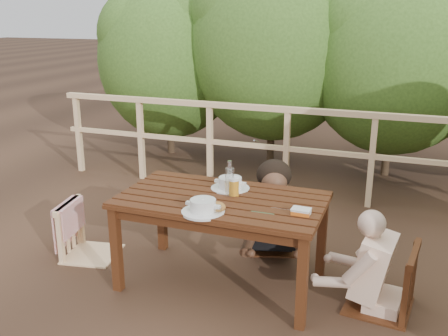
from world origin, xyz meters
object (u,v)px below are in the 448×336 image
(chair_left, at_px, (89,207))
(tumbler, at_px, (217,210))
(chair_far, at_px, (272,202))
(soup_near, at_px, (203,206))
(butter_tub, at_px, (301,212))
(woman, at_px, (273,177))
(diner_right, at_px, (391,231))
(chair_right, at_px, (384,248))
(bread_roll, at_px, (217,207))
(table, at_px, (222,242))
(soup_far, at_px, (230,184))
(beer_glass, at_px, (234,187))
(bottle, at_px, (230,179))

(chair_left, relative_size, tumbler, 12.61)
(chair_far, bearing_deg, soup_near, -119.03)
(butter_tub, bearing_deg, woman, 118.34)
(diner_right, bearing_deg, woman, 63.07)
(chair_right, distance_m, woman, 1.17)
(bread_roll, bearing_deg, soup_near, -144.02)
(chair_right, xyz_separation_m, tumbler, (-1.06, -0.37, 0.27))
(table, relative_size, chair_far, 1.75)
(soup_near, bearing_deg, soup_far, 88.50)
(diner_right, xyz_separation_m, beer_glass, (-1.10, -0.00, 0.18))
(table, xyz_separation_m, beer_glass, (0.07, 0.07, 0.41))
(soup_far, xyz_separation_m, beer_glass, (0.08, -0.13, 0.02))
(chair_left, relative_size, soup_near, 2.97)
(diner_right, distance_m, butter_tub, 0.61)
(chair_left, xyz_separation_m, soup_near, (1.17, -0.34, 0.30))
(soup_near, height_order, beer_glass, beer_glass)
(chair_left, relative_size, bottle, 3.11)
(soup_far, relative_size, tumbler, 4.27)
(table, xyz_separation_m, chair_far, (0.19, 0.71, 0.08))
(chair_left, bearing_deg, diner_right, -99.23)
(woman, height_order, soup_far, woman)
(chair_left, distance_m, soup_far, 1.23)
(chair_left, distance_m, diner_right, 2.36)
(soup_far, height_order, butter_tub, soup_far)
(chair_right, relative_size, bread_roll, 7.43)
(table, bearing_deg, beer_glass, 45.78)
(beer_glass, distance_m, bottle, 0.08)
(soup_far, xyz_separation_m, tumbler, (0.09, -0.50, -0.01))
(bottle, xyz_separation_m, butter_tub, (0.56, -0.16, -0.11))
(table, relative_size, butter_tub, 11.74)
(beer_glass, xyz_separation_m, tumbler, (0.01, -0.36, -0.04))
(chair_right, height_order, butter_tub, chair_right)
(soup_far, height_order, beer_glass, beer_glass)
(chair_left, height_order, butter_tub, chair_left)
(bread_roll, xyz_separation_m, butter_tub, (0.55, 0.12, -0.01))
(bottle, bearing_deg, butter_tub, -15.96)
(diner_right, distance_m, bottle, 1.15)
(bottle, bearing_deg, bread_roll, -87.70)
(soup_near, xyz_separation_m, bottle, (0.07, 0.34, 0.09))
(tumbler, bearing_deg, bread_roll, 113.99)
(bottle, height_order, tumbler, bottle)
(chair_far, bearing_deg, chair_right, -50.90)
(woman, distance_m, soup_far, 0.57)
(chair_left, height_order, chair_right, chair_right)
(chair_far, bearing_deg, soup_far, -128.51)
(diner_right, height_order, beer_glass, diner_right)
(beer_glass, bearing_deg, bread_roll, -92.22)
(chair_left, relative_size, chair_right, 0.97)
(chair_far, bearing_deg, woman, 72.73)
(diner_right, xyz_separation_m, bottle, (-1.13, -0.03, 0.24))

